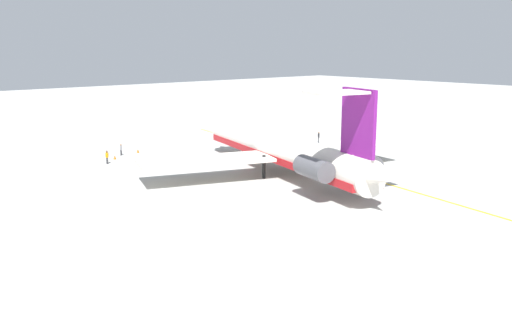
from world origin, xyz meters
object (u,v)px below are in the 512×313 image
at_px(safety_cone_wingtip, 115,157).
at_px(ground_crew_portside, 107,155).
at_px(main_jetliner, 286,150).
at_px(ground_crew_near_tail, 319,136).
at_px(safety_cone_nose, 138,151).
at_px(ground_crew_near_nose, 121,148).

bearing_deg(safety_cone_wingtip, ground_crew_portside, 135.40).
bearing_deg(main_jetliner, safety_cone_wingtip, 40.00).
bearing_deg(ground_crew_near_tail, main_jetliner, -104.23).
bearing_deg(main_jetliner, safety_cone_nose, 28.09).
height_order(main_jetliner, safety_cone_nose, main_jetliner).
distance_m(main_jetliner, ground_crew_portside, 24.38).
xyz_separation_m(ground_crew_portside, safety_cone_nose, (4.41, -6.93, -0.87)).
bearing_deg(ground_crew_near_tail, ground_crew_near_nose, -158.38).
xyz_separation_m(ground_crew_near_tail, safety_cone_wingtip, (9.00, 31.38, -0.83)).
bearing_deg(ground_crew_near_nose, safety_cone_wingtip, 119.47).
distance_m(main_jetliner, ground_crew_near_nose, 26.21).
bearing_deg(safety_cone_wingtip, ground_crew_near_tail, -106.01).
bearing_deg(ground_crew_near_tail, safety_cone_wingtip, -153.99).
height_order(ground_crew_near_tail, ground_crew_portside, ground_crew_portside).
height_order(ground_crew_near_nose, ground_crew_portside, ground_crew_portside).
bearing_deg(safety_cone_wingtip, ground_crew_near_nose, -44.98).
relative_size(main_jetliner, safety_cone_wingtip, 70.73).
xyz_separation_m(main_jetliner, safety_cone_wingtip, (22.48, 11.21, -2.85)).
bearing_deg(ground_crew_near_tail, ground_crew_portside, -149.48).
distance_m(ground_crew_near_nose, safety_cone_wingtip, 2.86).
xyz_separation_m(ground_crew_portside, safety_cone_wingtip, (2.18, -2.15, -0.87)).
xyz_separation_m(ground_crew_near_nose, ground_crew_portside, (-4.13, 4.10, 0.08)).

